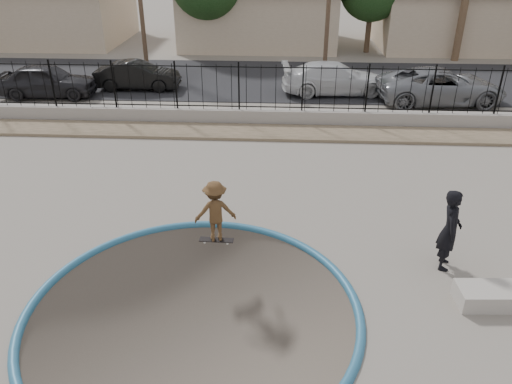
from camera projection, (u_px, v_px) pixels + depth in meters
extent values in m
cube|color=gray|center=(243.00, 134.00, 22.30)|extent=(120.00, 120.00, 2.20)
torus|color=#286284|center=(193.00, 311.00, 10.30)|extent=(7.04, 7.04, 0.20)
cube|color=#8E765D|center=(237.00, 132.00, 19.28)|extent=(42.00, 1.60, 0.11)
cube|color=gray|center=(239.00, 116.00, 20.14)|extent=(42.00, 0.45, 0.60)
cube|color=black|center=(239.00, 106.00, 19.95)|extent=(40.00, 0.04, 0.03)
cube|color=black|center=(239.00, 67.00, 19.21)|extent=(40.00, 0.04, 0.04)
cube|color=black|center=(250.00, 79.00, 26.19)|extent=(90.00, 8.00, 0.04)
cube|color=tan|center=(43.00, 15.00, 34.51)|extent=(11.00, 8.00, 3.50)
cube|color=tan|center=(259.00, 17.00, 33.77)|extent=(10.00, 8.00, 3.50)
cube|color=tan|center=(470.00, 18.00, 33.08)|extent=(12.00, 8.00, 3.50)
cylinder|color=#473323|center=(208.00, 29.00, 30.94)|extent=(0.34, 0.34, 3.00)
cylinder|color=#473323|center=(368.00, 30.00, 31.39)|extent=(0.34, 0.34, 2.75)
imported|color=brown|center=(215.00, 215.00, 12.22)|extent=(1.14, 0.82, 1.59)
cube|color=black|center=(217.00, 240.00, 12.56)|extent=(0.87, 0.24, 0.02)
cylinder|color=silver|center=(205.00, 242.00, 12.53)|extent=(0.06, 0.03, 0.06)
cylinder|color=silver|center=(206.00, 239.00, 12.67)|extent=(0.06, 0.03, 0.06)
cylinder|color=silver|center=(228.00, 243.00, 12.48)|extent=(0.06, 0.03, 0.06)
cylinder|color=silver|center=(228.00, 240.00, 12.63)|extent=(0.06, 0.03, 0.06)
imported|color=black|center=(450.00, 230.00, 11.26)|extent=(0.63, 0.81, 1.97)
cube|color=#A79F94|center=(495.00, 296.00, 10.43)|extent=(1.64, 0.79, 0.40)
imported|color=black|center=(47.00, 80.00, 23.11)|extent=(4.48, 1.97, 1.50)
imported|color=black|center=(138.00, 75.00, 24.23)|extent=(4.07, 1.50, 1.33)
imported|color=silver|center=(335.00, 78.00, 23.55)|extent=(5.17, 2.49, 1.45)
imported|color=gray|center=(441.00, 86.00, 22.21)|extent=(5.77, 3.06, 1.55)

